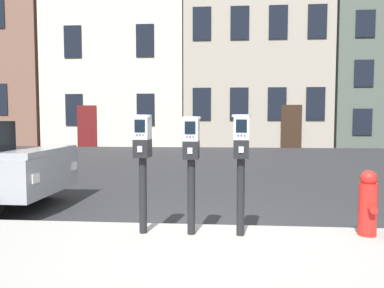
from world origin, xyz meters
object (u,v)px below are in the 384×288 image
(parking_meter_twin_adjacent, at_px, (191,153))
(fire_hydrant, at_px, (368,203))
(parking_meter_end_of_row, at_px, (241,152))
(parking_meter_near_kerb, at_px, (143,152))

(parking_meter_twin_adjacent, distance_m, fire_hydrant, 2.09)
(parking_meter_end_of_row, bearing_deg, parking_meter_near_kerb, -87.76)
(parking_meter_near_kerb, relative_size, fire_hydrant, 1.83)
(parking_meter_near_kerb, relative_size, parking_meter_end_of_row, 1.00)
(parking_meter_twin_adjacent, xyz_separation_m, parking_meter_end_of_row, (0.56, 0.00, 0.01))
(parking_meter_near_kerb, bearing_deg, fire_hydrant, 94.77)
(fire_hydrant, bearing_deg, parking_meter_twin_adjacent, -176.77)
(fire_hydrant, bearing_deg, parking_meter_near_kerb, -177.48)
(parking_meter_end_of_row, distance_m, fire_hydrant, 1.56)
(parking_meter_near_kerb, distance_m, fire_hydrant, 2.64)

